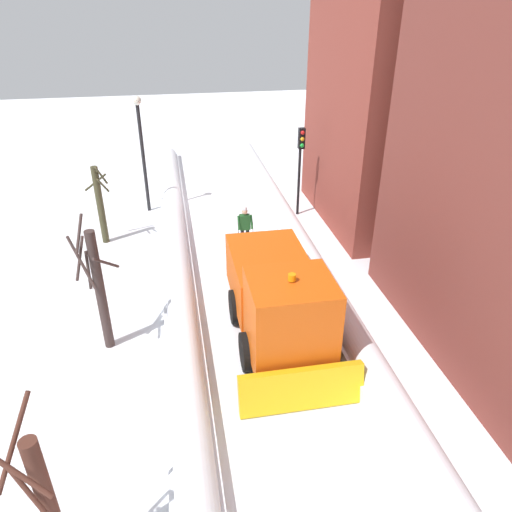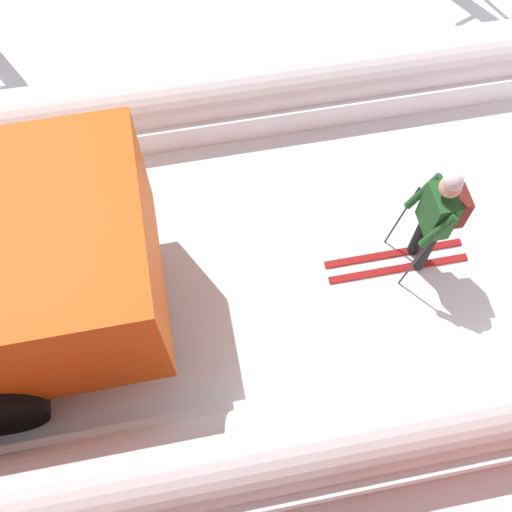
{
  "view_description": "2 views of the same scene",
  "coord_description": "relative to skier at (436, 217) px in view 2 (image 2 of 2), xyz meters",
  "views": [
    {
      "loc": [
        2.36,
        22.61,
        9.26
      ],
      "look_at": [
        -0.24,
        8.51,
        1.36
      ],
      "focal_mm": 33.6,
      "sensor_mm": 36.0,
      "label": 1
    },
    {
      "loc": [
        -3.5,
        7.85,
        6.8
      ],
      "look_at": [
        -0.47,
        7.27,
        0.95
      ],
      "focal_mm": 42.45,
      "sensor_mm": 36.0,
      "label": 2
    }
  ],
  "objects": [
    {
      "name": "snowbank_left",
      "position": [
        -2.05,
        4.8,
        -0.61
      ],
      "size": [
        1.1,
        36.0,
        0.95
      ],
      "color": "white",
      "rests_on": "ground"
    },
    {
      "name": "snowbank_right",
      "position": [
        2.82,
        4.8,
        -0.67
      ],
      "size": [
        1.1,
        36.0,
        0.9
      ],
      "color": "white",
      "rests_on": "ground"
    },
    {
      "name": "skier",
      "position": [
        0.0,
        0.0,
        0.0
      ],
      "size": [
        0.62,
        1.8,
        1.81
      ],
      "color": "black",
      "rests_on": "ground"
    },
    {
      "name": "ground_plane",
      "position": [
        0.38,
        4.8,
        -1.0
      ],
      "size": [
        80.0,
        80.0,
        0.0
      ],
      "primitive_type": "plane",
      "color": "white"
    }
  ]
}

